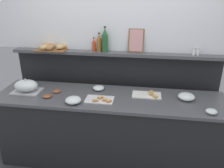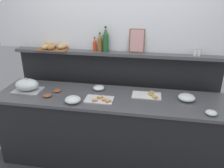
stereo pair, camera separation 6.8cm
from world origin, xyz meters
name	(u,v)px [view 2 (the right image)]	position (x,y,z in m)	size (l,w,h in m)	color
ground_plane	(117,132)	(0.00, 0.60, 0.00)	(12.00, 12.00, 0.00)	#38383D
buffet_counter	(109,129)	(0.00, 0.00, 0.45)	(2.69, 0.68, 0.91)	black
back_ledge_unit	(116,94)	(0.00, 0.51, 0.69)	(2.70, 0.22, 1.33)	black
sandwich_platter_front	(148,95)	(0.44, 0.10, 0.91)	(0.34, 0.20, 0.04)	white
sandwich_platter_rear	(100,99)	(-0.09, -0.11, 0.92)	(0.32, 0.20, 0.04)	silver
serving_cloche	(27,85)	(-1.02, -0.01, 0.98)	(0.34, 0.24, 0.17)	#B7BABF
glass_bowl_large	(187,98)	(0.88, 0.06, 0.94)	(0.19, 0.19, 0.08)	silver
glass_bowl_medium	(99,88)	(-0.16, 0.17, 0.93)	(0.14, 0.14, 0.06)	silver
glass_bowl_small	(211,113)	(1.08, -0.23, 0.93)	(0.11, 0.11, 0.05)	silver
glass_bowl_extra	(73,100)	(-0.37, -0.21, 0.94)	(0.18, 0.18, 0.07)	silver
condiment_bowl_teal	(47,95)	(-0.71, -0.13, 0.92)	(0.10, 0.10, 0.03)	brown
condiment_bowl_cream	(57,90)	(-0.65, 0.02, 0.92)	(0.10, 0.10, 0.03)	brown
condiment_bowl_red	(29,82)	(-1.12, 0.22, 0.92)	(0.09, 0.09, 0.03)	black
wine_bottle_green	(106,40)	(-0.12, 0.44, 1.47)	(0.08, 0.08, 0.32)	#23562D
vinegar_bottle_amber	(100,43)	(-0.20, 0.45, 1.43)	(0.06, 0.06, 0.24)	#8E5B23
hot_sauce_bottle	(95,45)	(-0.27, 0.46, 1.40)	(0.04, 0.04, 0.18)	red
salt_shaker	(195,52)	(0.97, 0.44, 1.37)	(0.03, 0.03, 0.09)	white
pepper_shaker	(199,52)	(1.01, 0.44, 1.37)	(0.03, 0.03, 0.09)	white
bread_basket	(53,47)	(-0.84, 0.43, 1.36)	(0.40, 0.29, 0.08)	brown
framed_picture	(137,41)	(0.26, 0.48, 1.47)	(0.20, 0.07, 0.30)	brown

